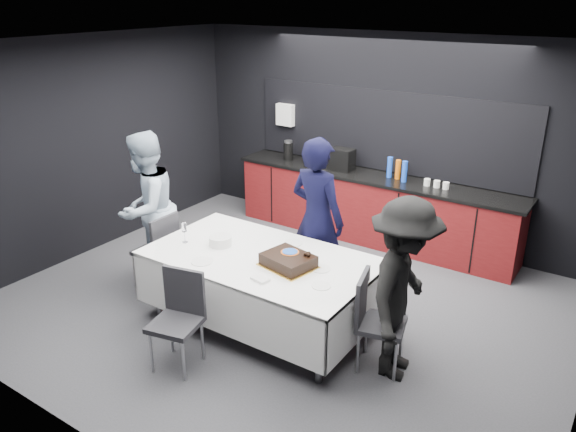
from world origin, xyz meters
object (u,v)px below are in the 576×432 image
at_px(champagne_flute, 184,229).
at_px(chair_left, 160,246).
at_px(party_table, 261,268).
at_px(plate_stack, 220,241).
at_px(person_center, 317,219).
at_px(chair_near, 179,312).
at_px(chair_right, 373,315).
at_px(person_left, 146,208).
at_px(cake_assembly, 288,261).
at_px(person_right, 403,290).

bearing_deg(champagne_flute, chair_left, 166.03).
relative_size(party_table, chair_left, 2.51).
height_order(plate_stack, person_center, person_center).
xyz_separation_m(champagne_flute, chair_left, (-0.55, 0.14, -0.40)).
relative_size(plate_stack, chair_near, 0.26).
bearing_deg(chair_right, chair_near, -147.98).
xyz_separation_m(party_table, plate_stack, (-0.51, -0.02, 0.19)).
xyz_separation_m(chair_right, person_left, (-2.99, 0.08, 0.37)).
distance_m(chair_right, chair_near, 1.78).
relative_size(cake_assembly, chair_near, 0.62).
bearing_deg(chair_left, party_table, 1.59).
xyz_separation_m(cake_assembly, person_right, (1.15, 0.07, 0.01)).
xyz_separation_m(party_table, person_center, (0.15, 0.85, 0.29)).
distance_m(party_table, plate_stack, 0.54).
bearing_deg(party_table, chair_left, -178.41).
xyz_separation_m(plate_stack, champagne_flute, (-0.36, -0.16, 0.11)).
relative_size(party_table, person_right, 1.37).
distance_m(champagne_flute, chair_left, 0.70).
relative_size(cake_assembly, person_right, 0.34).
bearing_deg(chair_near, person_left, 145.36).
bearing_deg(champagne_flute, chair_near, -50.50).
height_order(champagne_flute, person_left, person_left).
bearing_deg(party_table, chair_near, -103.49).
relative_size(champagne_flute, chair_near, 0.24).
bearing_deg(chair_left, plate_stack, 1.21).
bearing_deg(plate_stack, cake_assembly, -0.88).
bearing_deg(person_left, chair_left, 56.93).
height_order(cake_assembly, chair_left, cake_assembly).
bearing_deg(champagne_flute, person_center, 44.99).
relative_size(chair_near, person_center, 0.50).
relative_size(party_table, chair_right, 2.51).
bearing_deg(person_right, chair_near, 110.44).
xyz_separation_m(party_table, chair_near, (-0.23, -0.95, -0.11)).
bearing_deg(person_left, chair_right, 76.03).
height_order(champagne_flute, chair_right, champagne_flute).
distance_m(plate_stack, person_center, 1.10).
xyz_separation_m(plate_stack, person_center, (0.66, 0.87, 0.10)).
relative_size(plate_stack, person_right, 0.14).
relative_size(chair_right, chair_near, 1.00).
xyz_separation_m(cake_assembly, person_center, (-0.21, 0.88, 0.09)).
bearing_deg(cake_assembly, chair_right, 1.34).
relative_size(champagne_flute, person_left, 0.12).
relative_size(chair_left, chair_right, 1.00).
relative_size(plate_stack, person_left, 0.13).
relative_size(person_left, person_right, 1.07).
distance_m(champagne_flute, chair_right, 2.19).
bearing_deg(person_left, cake_assembly, 74.75).
bearing_deg(plate_stack, person_center, 52.62).
bearing_deg(cake_assembly, chair_near, -122.70).
height_order(party_table, person_left, person_left).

